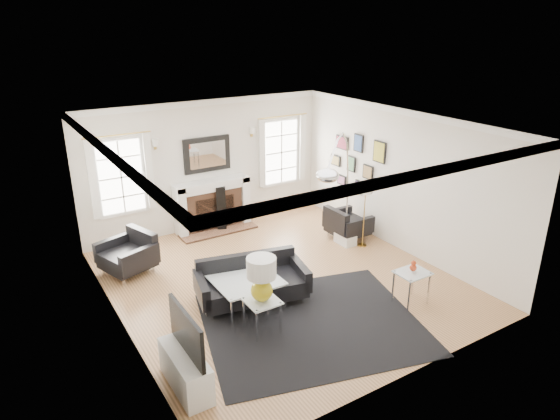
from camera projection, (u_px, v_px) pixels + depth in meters
floor at (280, 281)px, 8.86m from camera, size 6.00×6.00×0.00m
back_wall at (207, 165)px, 10.73m from camera, size 5.50×0.04×2.80m
front_wall at (412, 282)px, 5.97m from camera, size 5.50×0.04×2.80m
left_wall at (114, 243)px, 7.00m from camera, size 0.04×6.00×2.80m
right_wall at (400, 181)px, 9.71m from camera, size 0.04×6.00×2.80m
ceiling at (280, 124)px, 7.85m from camera, size 5.50×6.00×0.02m
crown_molding at (280, 128)px, 7.87m from camera, size 5.50×6.00×0.12m
fireplace at (213, 205)px, 10.87m from camera, size 1.70×0.69×1.11m
mantel_mirror at (207, 154)px, 10.61m from camera, size 1.05×0.07×0.75m
window_left at (121, 177)px, 9.76m from camera, size 1.24×0.15×1.62m
window_right at (281, 152)px, 11.58m from camera, size 1.24×0.15×1.62m
gallery_wall at (356, 159)px, 10.67m from camera, size 0.04×1.73×1.29m
tv_unit at (186, 365)px, 6.19m from camera, size 0.35×1.00×1.09m
area_rug at (312, 323)px, 7.60m from camera, size 3.77×3.40×0.01m
sofa at (251, 282)px, 8.16m from camera, size 1.92×1.17×0.58m
armchair_left at (130, 254)px, 9.06m from camera, size 1.05×1.12×0.62m
armchair_right at (346, 224)px, 10.46m from camera, size 0.76×0.84×0.57m
coffee_table at (244, 280)px, 8.01m from camera, size 1.03×1.03×0.46m
side_table_left at (262, 306)px, 7.29m from camera, size 0.48×0.48×0.52m
nesting_table at (412, 279)px, 8.00m from camera, size 0.52×0.43×0.57m
gourd_lamp at (261, 276)px, 7.11m from camera, size 0.43×0.43×0.69m
orange_vase at (413, 266)px, 7.92m from camera, size 0.11×0.11×0.18m
arc_floor_lamp at (338, 195)px, 8.93m from camera, size 1.83×1.70×2.59m
stick_floor_lamp at (366, 191)px, 9.80m from camera, size 0.28×0.28×1.37m
speaker_tower at (221, 208)px, 10.84m from camera, size 0.26×0.26×1.00m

